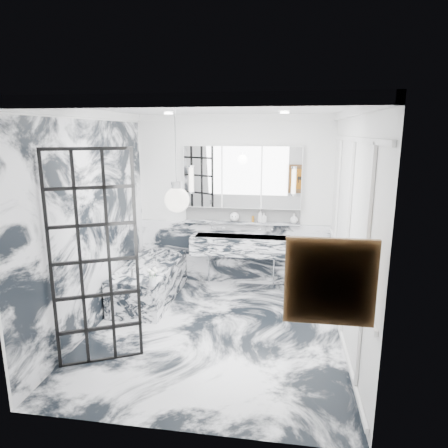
% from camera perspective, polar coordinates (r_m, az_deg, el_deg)
% --- Properties ---
extents(floor, '(3.60, 3.60, 0.00)m').
position_cam_1_polar(floor, '(5.37, -1.34, -15.07)').
color(floor, white).
rests_on(floor, ground).
extents(ceiling, '(3.60, 3.60, 0.00)m').
position_cam_1_polar(ceiling, '(4.75, -1.52, 16.29)').
color(ceiling, white).
rests_on(ceiling, wall_back).
extents(wall_back, '(3.60, 0.00, 3.60)m').
position_cam_1_polar(wall_back, '(6.62, 1.34, 3.19)').
color(wall_back, white).
rests_on(wall_back, floor).
extents(wall_front, '(3.60, 0.00, 3.60)m').
position_cam_1_polar(wall_front, '(3.19, -7.20, -7.79)').
color(wall_front, white).
rests_on(wall_front, floor).
extents(wall_left, '(0.00, 3.60, 3.60)m').
position_cam_1_polar(wall_left, '(5.39, -18.42, 0.24)').
color(wall_left, white).
rests_on(wall_left, floor).
extents(wall_right, '(0.00, 3.60, 3.60)m').
position_cam_1_polar(wall_right, '(4.86, 17.50, -1.03)').
color(wall_right, white).
rests_on(wall_right, floor).
extents(marble_clad_back, '(3.18, 0.05, 1.05)m').
position_cam_1_polar(marble_clad_back, '(6.80, 1.27, -4.13)').
color(marble_clad_back, white).
rests_on(marble_clad_back, floor).
extents(marble_clad_left, '(0.02, 3.56, 2.68)m').
position_cam_1_polar(marble_clad_left, '(5.39, -18.24, -0.38)').
color(marble_clad_left, white).
rests_on(marble_clad_left, floor).
extents(panel_molding, '(0.03, 3.40, 2.30)m').
position_cam_1_polar(panel_molding, '(4.88, 17.19, -2.16)').
color(panel_molding, white).
rests_on(panel_molding, floor).
extents(soap_bottle_a, '(0.10, 0.10, 0.22)m').
position_cam_1_polar(soap_bottle_a, '(6.52, 5.21, 1.19)').
color(soap_bottle_a, '#8C5919').
rests_on(soap_bottle_a, ledge).
extents(soap_bottle_b, '(0.09, 0.10, 0.16)m').
position_cam_1_polar(soap_bottle_b, '(6.53, 5.71, 0.92)').
color(soap_bottle_b, '#4C4C51').
rests_on(soap_bottle_b, ledge).
extents(soap_bottle_c, '(0.14, 0.14, 0.16)m').
position_cam_1_polar(soap_bottle_c, '(6.52, 9.97, 0.80)').
color(soap_bottle_c, silver).
rests_on(soap_bottle_c, ledge).
extents(face_pot, '(0.16, 0.16, 0.16)m').
position_cam_1_polar(face_pot, '(6.57, 1.51, 1.03)').
color(face_pot, white).
rests_on(face_pot, ledge).
extents(amber_bottle, '(0.04, 0.04, 0.10)m').
position_cam_1_polar(amber_bottle, '(6.54, 4.15, 0.73)').
color(amber_bottle, '#8C5919').
rests_on(amber_bottle, ledge).
extents(flower_vase, '(0.09, 0.09, 0.12)m').
position_cam_1_polar(flower_vase, '(5.39, -10.15, -8.06)').
color(flower_vase, silver).
rests_on(flower_vase, bathtub).
extents(crittall_door, '(0.81, 0.42, 2.37)m').
position_cam_1_polar(crittall_door, '(4.50, -17.97, -5.04)').
color(crittall_door, black).
rests_on(crittall_door, floor).
extents(artwork, '(0.58, 0.06, 0.58)m').
position_cam_1_polar(artwork, '(3.12, 14.90, -7.99)').
color(artwork, '#B76A12').
rests_on(artwork, wall_front).
extents(pendant_light, '(0.23, 0.23, 0.23)m').
position_cam_1_polar(pendant_light, '(3.70, -6.73, 3.43)').
color(pendant_light, white).
rests_on(pendant_light, ceiling).
extents(trough_sink, '(1.60, 0.45, 0.30)m').
position_cam_1_polar(trough_sink, '(6.51, 2.34, -3.03)').
color(trough_sink, silver).
rests_on(trough_sink, wall_back).
extents(ledge, '(1.90, 0.14, 0.04)m').
position_cam_1_polar(ledge, '(6.59, 2.53, 0.20)').
color(ledge, silver).
rests_on(ledge, wall_back).
extents(subway_tile, '(1.90, 0.03, 0.23)m').
position_cam_1_polar(subway_tile, '(6.62, 2.60, 1.46)').
color(subway_tile, white).
rests_on(subway_tile, wall_back).
extents(mirror_cabinet, '(1.90, 0.16, 1.00)m').
position_cam_1_polar(mirror_cabinet, '(6.47, 2.60, 6.71)').
color(mirror_cabinet, white).
rests_on(mirror_cabinet, wall_back).
extents(sconce_left, '(0.07, 0.07, 0.40)m').
position_cam_1_polar(sconce_left, '(6.52, -4.72, 6.37)').
color(sconce_left, white).
rests_on(sconce_left, mirror_cabinet).
extents(sconce_right, '(0.07, 0.07, 0.40)m').
position_cam_1_polar(sconce_right, '(6.34, 9.93, 6.04)').
color(sconce_right, white).
rests_on(sconce_right, mirror_cabinet).
extents(bathtub, '(0.75, 1.65, 0.55)m').
position_cam_1_polar(bathtub, '(6.33, -10.53, -8.07)').
color(bathtub, silver).
rests_on(bathtub, floor).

